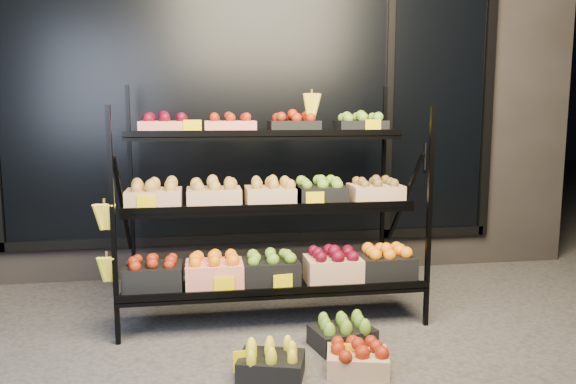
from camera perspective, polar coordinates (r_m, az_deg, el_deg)
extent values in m
plane|color=#514F4C|center=(3.67, -0.58, -15.29)|extent=(24.00, 24.00, 0.00)
cube|color=#2D2826|center=(5.95, -4.33, 10.98)|extent=(6.00, 2.00, 3.50)
cube|color=black|center=(4.93, -3.32, 9.23)|extent=(4.20, 0.04, 2.40)
cube|color=black|center=(5.04, -3.18, -4.66)|extent=(4.30, 0.06, 0.08)
cube|color=black|center=(5.55, 19.64, 8.66)|extent=(0.08, 0.06, 2.50)
cube|color=black|center=(5.17, 10.23, 9.07)|extent=(0.06, 0.06, 2.50)
cylinder|color=black|center=(5.28, 13.79, 3.52)|extent=(0.02, 0.02, 0.25)
cube|color=black|center=(3.62, -17.34, -3.52)|extent=(0.03, 0.03, 1.50)
cube|color=black|center=(3.88, 14.15, -2.60)|extent=(0.03, 0.03, 1.50)
cube|color=black|center=(4.55, -15.64, -0.07)|extent=(0.03, 0.03, 1.66)
cube|color=black|center=(4.77, 9.63, 0.49)|extent=(0.03, 0.03, 1.66)
cube|color=black|center=(3.90, -1.34, -9.68)|extent=(2.05, 0.42, 0.03)
cube|color=black|center=(3.70, -0.93, -10.10)|extent=(2.05, 0.02, 0.05)
cube|color=black|center=(4.07, -1.93, -1.66)|extent=(2.05, 0.40, 0.03)
cube|color=black|center=(3.87, -1.59, -1.63)|extent=(2.05, 0.02, 0.05)
cube|color=black|center=(4.31, -2.46, 5.59)|extent=(2.05, 0.40, 0.03)
cube|color=black|center=(4.12, -2.16, 5.96)|extent=(2.05, 0.02, 0.05)
cube|color=tan|center=(4.28, -12.31, 6.33)|extent=(0.38, 0.28, 0.11)
ellipsoid|color=#5D0619|center=(4.28, -12.34, 7.47)|extent=(0.32, 0.24, 0.07)
cube|color=tan|center=(4.28, -5.92, 6.48)|extent=(0.38, 0.28, 0.11)
ellipsoid|color=#9D1A0B|center=(4.28, -5.93, 7.61)|extent=(0.32, 0.24, 0.07)
cube|color=black|center=(4.34, 0.59, 6.54)|extent=(0.38, 0.28, 0.11)
ellipsoid|color=#9D1A0B|center=(4.34, 0.59, 7.66)|extent=(0.32, 0.24, 0.07)
cube|color=black|center=(4.46, 7.37, 6.52)|extent=(0.38, 0.28, 0.11)
ellipsoid|color=#75A729|center=(4.45, 7.39, 7.61)|extent=(0.32, 0.24, 0.07)
cube|color=tan|center=(4.04, -13.46, -0.73)|extent=(0.38, 0.28, 0.14)
ellipsoid|color=#B78A33|center=(4.02, -13.50, 0.67)|extent=(0.32, 0.24, 0.07)
cube|color=tan|center=(4.02, -7.52, -0.60)|extent=(0.38, 0.28, 0.14)
ellipsoid|color=#B78A33|center=(4.01, -7.55, 0.81)|extent=(0.32, 0.24, 0.07)
cube|color=tan|center=(4.06, -1.61, -0.47)|extent=(0.38, 0.28, 0.14)
ellipsoid|color=#B78A33|center=(4.04, -1.62, 0.94)|extent=(0.32, 0.24, 0.07)
cube|color=black|center=(4.11, 3.21, -0.35)|extent=(0.38, 0.28, 0.14)
ellipsoid|color=#75A729|center=(4.10, 3.22, 1.03)|extent=(0.32, 0.24, 0.07)
cube|color=tan|center=(4.22, 8.87, -0.21)|extent=(0.38, 0.28, 0.14)
ellipsoid|color=brown|center=(4.21, 8.90, 1.13)|extent=(0.32, 0.24, 0.07)
cube|color=black|center=(3.85, -13.53, -8.51)|extent=(0.38, 0.28, 0.18)
ellipsoid|color=#9D1A0B|center=(3.82, -13.59, -6.78)|extent=(0.32, 0.24, 0.07)
cube|color=tan|center=(3.84, -7.47, -8.40)|extent=(0.38, 0.28, 0.18)
ellipsoid|color=orange|center=(3.80, -7.50, -6.67)|extent=(0.32, 0.24, 0.07)
cube|color=black|center=(3.86, -1.79, -8.21)|extent=(0.38, 0.28, 0.18)
ellipsoid|color=#75A729|center=(3.83, -1.80, -6.49)|extent=(0.32, 0.24, 0.07)
cube|color=tan|center=(3.94, 4.61, -7.91)|extent=(0.38, 0.28, 0.18)
ellipsoid|color=#5D0619|center=(3.91, 4.63, -6.22)|extent=(0.32, 0.24, 0.07)
cube|color=black|center=(4.04, 9.87, -7.59)|extent=(0.38, 0.28, 0.18)
ellipsoid|color=orange|center=(4.01, 9.91, -5.94)|extent=(0.32, 0.24, 0.07)
ellipsoid|color=yellow|center=(3.62, -18.18, -1.02)|extent=(0.14, 0.08, 0.22)
ellipsoid|color=yellow|center=(3.68, -17.95, -6.14)|extent=(0.14, 0.08, 0.22)
ellipsoid|color=yellow|center=(4.26, 2.43, 10.06)|extent=(0.14, 0.08, 0.22)
cube|color=#F3CB00|center=(3.89, -14.16, -1.23)|extent=(0.13, 0.01, 0.12)
cube|color=#F3CB00|center=(3.96, 2.76, -0.84)|extent=(0.13, 0.01, 0.12)
cube|color=#F3CB00|center=(4.33, 8.64, 6.51)|extent=(0.13, 0.01, 0.12)
cube|color=#F3CB00|center=(4.13, -9.67, 6.41)|extent=(0.13, 0.01, 0.12)
cube|color=#F3CB00|center=(3.70, -6.49, -9.48)|extent=(0.13, 0.01, 0.12)
cube|color=#F3CB00|center=(3.74, -0.52, -9.26)|extent=(0.13, 0.01, 0.12)
cube|color=#F3CB00|center=(3.25, -4.41, -17.35)|extent=(0.13, 0.01, 0.12)
cube|color=#F3CB00|center=(3.34, 5.77, -16.66)|extent=(0.13, 0.01, 0.12)
cube|color=black|center=(3.25, -1.72, -17.31)|extent=(0.41, 0.35, 0.12)
ellipsoid|color=yellow|center=(3.22, -1.73, -15.85)|extent=(0.35, 0.29, 0.07)
cube|color=tan|center=(3.33, 7.07, -16.76)|extent=(0.39, 0.33, 0.12)
ellipsoid|color=#9D1A0B|center=(3.30, 7.10, -15.37)|extent=(0.33, 0.27, 0.07)
cube|color=black|center=(3.64, 5.53, -14.45)|extent=(0.42, 0.35, 0.13)
ellipsoid|color=#75A729|center=(3.60, 5.55, -13.09)|extent=(0.35, 0.29, 0.07)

